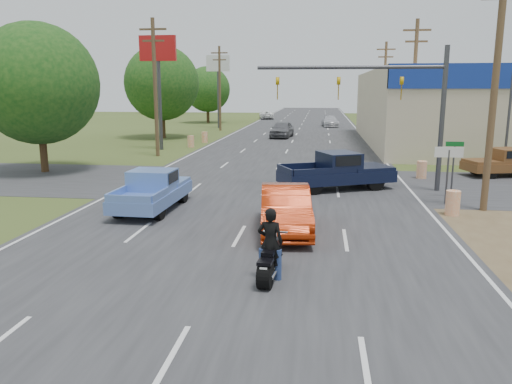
# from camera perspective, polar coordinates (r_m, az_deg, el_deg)

# --- Properties ---
(ground) EXTENTS (200.00, 200.00, 0.00)m
(ground) POSITION_cam_1_polar(r_m,az_deg,el_deg) (10.00, -9.71, -18.24)
(ground) COLOR #3E4D1E
(ground) RESTS_ON ground
(main_road) EXTENTS (15.00, 180.00, 0.02)m
(main_road) POSITION_cam_1_polar(r_m,az_deg,el_deg) (48.58, 4.18, 5.79)
(main_road) COLOR #2D2D30
(main_road) RESTS_ON ground
(cross_road) EXTENTS (120.00, 10.00, 0.02)m
(cross_road) POSITION_cam_1_polar(r_m,az_deg,el_deg) (26.85, 1.50, 1.04)
(cross_road) COLOR #2D2D30
(cross_road) RESTS_ON ground
(utility_pole_1) EXTENTS (2.00, 0.28, 10.00)m
(utility_pole_1) POSITION_cam_1_polar(r_m,az_deg,el_deg) (22.33, 25.69, 11.47)
(utility_pole_1) COLOR #4C3823
(utility_pole_1) RESTS_ON ground
(utility_pole_2) EXTENTS (2.00, 0.28, 10.00)m
(utility_pole_2) POSITION_cam_1_polar(r_m,az_deg,el_deg) (39.85, 17.58, 11.65)
(utility_pole_2) COLOR #4C3823
(utility_pole_2) RESTS_ON ground
(utility_pole_3) EXTENTS (2.00, 0.28, 10.00)m
(utility_pole_3) POSITION_cam_1_polar(r_m,az_deg,el_deg) (57.66, 14.45, 11.66)
(utility_pole_3) COLOR #4C3823
(utility_pole_3) RESTS_ON ground
(utility_pole_5) EXTENTS (2.00, 0.28, 10.00)m
(utility_pole_5) POSITION_cam_1_polar(r_m,az_deg,el_deg) (38.25, -11.47, 11.97)
(utility_pole_5) COLOR #4C3823
(utility_pole_5) RESTS_ON ground
(utility_pole_6) EXTENTS (2.00, 0.28, 10.00)m
(utility_pole_6) POSITION_cam_1_polar(r_m,az_deg,el_deg) (61.48, -4.16, 11.97)
(utility_pole_6) COLOR #4C3823
(utility_pole_6) RESTS_ON ground
(tree_0) EXTENTS (7.14, 7.14, 8.84)m
(tree_0) POSITION_cam_1_polar(r_m,az_deg,el_deg) (32.82, -23.68, 11.24)
(tree_0) COLOR #422D19
(tree_0) RESTS_ON ground
(tree_1) EXTENTS (7.56, 7.56, 9.36)m
(tree_1) POSITION_cam_1_polar(r_m,az_deg,el_deg) (52.80, -10.73, 12.13)
(tree_1) COLOR #422D19
(tree_1) RESTS_ON ground
(tree_2) EXTENTS (6.72, 6.72, 8.32)m
(tree_2) POSITION_cam_1_polar(r_m,az_deg,el_deg) (76.15, -5.57, 11.60)
(tree_2) COLOR #422D19
(tree_2) RESTS_ON ground
(tree_5) EXTENTS (7.98, 7.98, 9.88)m
(tree_5) POSITION_cam_1_polar(r_m,az_deg,el_deg) (106.81, 22.64, 11.28)
(tree_5) COLOR #422D19
(tree_5) RESTS_ON ground
(tree_6) EXTENTS (8.82, 8.82, 10.92)m
(tree_6) POSITION_cam_1_polar(r_m,az_deg,el_deg) (108.32, -10.45, 12.29)
(tree_6) COLOR #422D19
(tree_6) RESTS_ON ground
(barrel_0) EXTENTS (0.56, 0.56, 1.00)m
(barrel_0) POSITION_cam_1_polar(r_m,az_deg,el_deg) (21.41, 21.56, -1.18)
(barrel_0) COLOR orange
(barrel_0) RESTS_ON ground
(barrel_1) EXTENTS (0.56, 0.56, 1.00)m
(barrel_1) POSITION_cam_1_polar(r_m,az_deg,el_deg) (29.66, 18.40, 2.42)
(barrel_1) COLOR orange
(barrel_1) RESTS_ON ground
(barrel_2) EXTENTS (0.56, 0.56, 1.00)m
(barrel_2) POSITION_cam_1_polar(r_m,az_deg,el_deg) (43.94, -7.46, 5.74)
(barrel_2) COLOR orange
(barrel_2) RESTS_ON ground
(barrel_3) EXTENTS (0.56, 0.56, 1.00)m
(barrel_3) POSITION_cam_1_polar(r_m,az_deg,el_deg) (47.73, -5.89, 6.24)
(barrel_3) COLOR orange
(barrel_3) RESTS_ON ground
(pole_sign_left_near) EXTENTS (3.00, 0.35, 9.20)m
(pole_sign_left_near) POSITION_cam_1_polar(r_m,az_deg,el_deg) (42.42, -11.11, 14.44)
(pole_sign_left_near) COLOR #3F3F44
(pole_sign_left_near) RESTS_ON ground
(pole_sign_left_far) EXTENTS (3.00, 0.35, 9.20)m
(pole_sign_left_far) POSITION_cam_1_polar(r_m,az_deg,el_deg) (65.63, -4.36, 13.56)
(pole_sign_left_far) COLOR #3F3F44
(pole_sign_left_far) RESTS_ON ground
(lane_sign) EXTENTS (1.20, 0.08, 2.52)m
(lane_sign) POSITION_cam_1_polar(r_m,az_deg,el_deg) (23.13, 21.12, 3.29)
(lane_sign) COLOR #3F3F44
(lane_sign) RESTS_ON ground
(street_name_sign) EXTENTS (0.80, 0.08, 2.61)m
(street_name_sign) POSITION_cam_1_polar(r_m,az_deg,el_deg) (24.76, 21.62, 3.07)
(street_name_sign) COLOR #3F3F44
(street_name_sign) RESTS_ON ground
(signal_mast) EXTENTS (9.12, 0.40, 7.00)m
(signal_mast) POSITION_cam_1_polar(r_m,az_deg,el_deg) (25.45, 14.72, 10.94)
(signal_mast) COLOR #3F3F44
(signal_mast) RESTS_ON ground
(red_convertible) EXTENTS (2.20, 5.01, 1.60)m
(red_convertible) POSITION_cam_1_polar(r_m,az_deg,el_deg) (17.59, 3.39, -2.03)
(red_convertible) COLOR #A32507
(red_convertible) RESTS_ON ground
(motorcycle) EXTENTS (0.69, 2.24, 1.14)m
(motorcycle) POSITION_cam_1_polar(r_m,az_deg,el_deg) (13.23, 1.58, -8.01)
(motorcycle) COLOR black
(motorcycle) RESTS_ON ground
(rider) EXTENTS (0.72, 0.51, 1.86)m
(rider) POSITION_cam_1_polar(r_m,az_deg,el_deg) (13.15, 1.64, -6.18)
(rider) COLOR black
(rider) RESTS_ON ground
(blue_pickup) EXTENTS (2.10, 5.12, 1.68)m
(blue_pickup) POSITION_cam_1_polar(r_m,az_deg,el_deg) (21.27, -11.65, 0.28)
(blue_pickup) COLOR black
(blue_pickup) RESTS_ON ground
(navy_pickup) EXTENTS (6.06, 4.38, 1.88)m
(navy_pickup) POSITION_cam_1_polar(r_m,az_deg,el_deg) (25.42, 9.46, 2.43)
(navy_pickup) COLOR black
(navy_pickup) RESTS_ON ground
(brown_pickup) EXTENTS (5.19, 3.09, 1.62)m
(brown_pickup) POSITION_cam_1_polar(r_m,az_deg,el_deg) (32.32, 26.62, 3.06)
(brown_pickup) COLOR black
(brown_pickup) RESTS_ON ground
(distant_car_grey) EXTENTS (2.50, 5.16, 1.70)m
(distant_car_grey) POSITION_cam_1_polar(r_m,az_deg,el_deg) (52.44, 2.99, 7.15)
(distant_car_grey) COLOR slate
(distant_car_grey) RESTS_ON ground
(distant_car_silver) EXTENTS (2.46, 5.12, 1.44)m
(distant_car_silver) POSITION_cam_1_polar(r_m,az_deg,el_deg) (68.74, 8.46, 8.00)
(distant_car_silver) COLOR silver
(distant_car_silver) RESTS_ON ground
(distant_car_white) EXTENTS (3.01, 5.20, 1.36)m
(distant_car_white) POSITION_cam_1_polar(r_m,az_deg,el_deg) (85.56, 1.20, 8.79)
(distant_car_white) COLOR white
(distant_car_white) RESTS_ON ground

